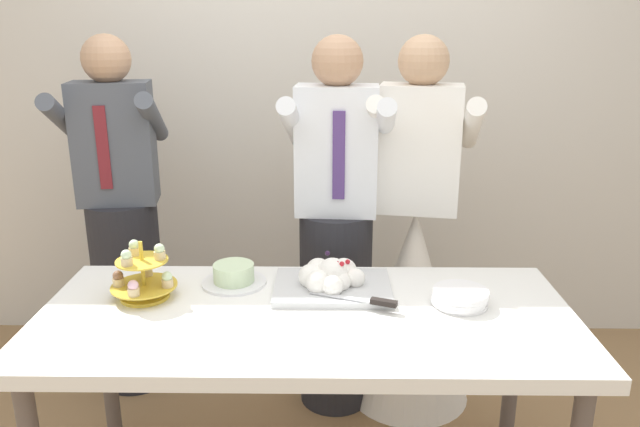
% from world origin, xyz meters
% --- Properties ---
extents(rear_wall, '(5.20, 0.10, 2.90)m').
position_xyz_m(rear_wall, '(0.00, 1.42, 1.45)').
color(rear_wall, beige).
rests_on(rear_wall, ground_plane).
extents(dessert_table, '(1.80, 0.80, 0.78)m').
position_xyz_m(dessert_table, '(0.00, 0.00, 0.70)').
color(dessert_table, white).
rests_on(dessert_table, ground_plane).
extents(cupcake_stand, '(0.23, 0.23, 0.21)m').
position_xyz_m(cupcake_stand, '(-0.57, 0.11, 0.85)').
color(cupcake_stand, gold).
rests_on(cupcake_stand, dessert_table).
extents(main_cake_tray, '(0.43, 0.35, 0.13)m').
position_xyz_m(main_cake_tray, '(0.08, 0.18, 0.82)').
color(main_cake_tray, silver).
rests_on(main_cake_tray, dessert_table).
extents(plate_stack, '(0.20, 0.19, 0.05)m').
position_xyz_m(plate_stack, '(0.53, 0.06, 0.80)').
color(plate_stack, white).
rests_on(plate_stack, dessert_table).
extents(round_cake, '(0.24, 0.24, 0.08)m').
position_xyz_m(round_cake, '(-0.28, 0.23, 0.81)').
color(round_cake, white).
rests_on(round_cake, dessert_table).
extents(person_groom, '(0.49, 0.51, 1.66)m').
position_xyz_m(person_groom, '(0.11, 0.67, 0.75)').
color(person_groom, '#232328').
rests_on(person_groom, ground_plane).
extents(person_bride, '(0.57, 0.56, 1.66)m').
position_xyz_m(person_bride, '(0.46, 0.70, 0.58)').
color(person_bride, white).
rests_on(person_bride, ground_plane).
extents(person_guest, '(0.52, 0.55, 1.66)m').
position_xyz_m(person_guest, '(-0.88, 0.82, 0.75)').
color(person_guest, '#232328').
rests_on(person_guest, ground_plane).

